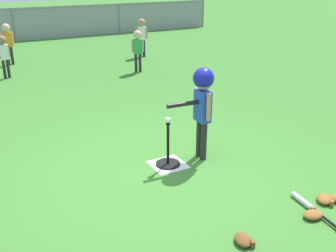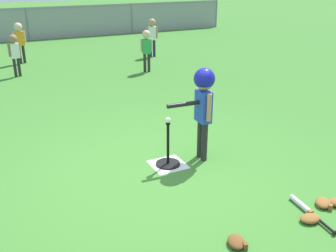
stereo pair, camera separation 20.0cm
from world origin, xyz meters
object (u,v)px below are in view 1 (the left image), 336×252
at_px(fielder_near_right, 138,46).
at_px(batter_child, 203,95).
at_px(spare_bat_silver, 307,205).
at_px(glove_tossed_aside, 313,214).
at_px(fielder_deep_right, 142,33).
at_px(glove_near_bats, 243,240).
at_px(fielder_near_left, 3,51).
at_px(baseball_on_tee, 168,120).
at_px(glove_by_plate, 325,199).
at_px(fielder_deep_left, 7,39).
at_px(batting_tee, 168,159).

bearing_deg(fielder_near_right, batter_child, -104.88).
relative_size(spare_bat_silver, glove_tossed_aside, 3.07).
relative_size(batter_child, fielder_deep_right, 1.15).
height_order(glove_near_bats, glove_tossed_aside, same).
distance_m(fielder_deep_right, glove_tossed_aside, 8.38).
bearing_deg(fielder_near_left, spare_bat_silver, -74.39).
height_order(baseball_on_tee, glove_near_bats, baseball_on_tee).
bearing_deg(glove_tossed_aside, spare_bat_silver, 59.79).
relative_size(fielder_deep_right, glove_by_plate, 4.07).
relative_size(fielder_deep_left, glove_by_plate, 4.04).
bearing_deg(fielder_deep_left, spare_bat_silver, -78.70).
distance_m(fielder_near_right, glove_near_bats, 6.80).
bearing_deg(fielder_deep_right, batter_child, -108.55).
relative_size(spare_bat_silver, glove_by_plate, 2.61).
bearing_deg(batter_child, spare_bat_silver, -77.45).
height_order(fielder_deep_left, fielder_deep_right, fielder_deep_right).
bearing_deg(baseball_on_tee, fielder_deep_right, 67.49).
relative_size(fielder_deep_right, glove_near_bats, 4.10).
bearing_deg(spare_bat_silver, fielder_near_right, 81.76).
xyz_separation_m(batting_tee, batter_child, (0.49, -0.03, 0.80)).
xyz_separation_m(fielder_deep_right, glove_tossed_aside, (-1.89, -8.13, -0.67)).
height_order(spare_bat_silver, glove_tossed_aside, glove_tossed_aside).
xyz_separation_m(baseball_on_tee, fielder_deep_right, (2.64, 6.37, 0.07)).
xyz_separation_m(baseball_on_tee, fielder_near_right, (1.76, 4.75, 0.03)).
relative_size(fielder_near_right, spare_bat_silver, 1.47).
bearing_deg(baseball_on_tee, batter_child, -3.21).
relative_size(batting_tee, fielder_deep_left, 0.54).
height_order(batter_child, fielder_deep_right, batter_child).
relative_size(fielder_deep_right, spare_bat_silver, 1.56).
distance_m(baseball_on_tee, glove_near_bats, 1.84).
xyz_separation_m(fielder_near_left, spare_bat_silver, (2.04, -7.31, -0.61)).
bearing_deg(fielder_deep_right, glove_near_bats, -108.96).
bearing_deg(batting_tee, glove_tossed_aside, -66.97).
relative_size(fielder_near_right, glove_near_bats, 3.86).
xyz_separation_m(fielder_near_left, glove_tossed_aside, (1.95, -7.47, -0.61)).
bearing_deg(glove_by_plate, baseball_on_tee, 123.93).
distance_m(baseball_on_tee, glove_by_plate, 2.04).
distance_m(baseball_on_tee, fielder_near_left, 5.83).
relative_size(fielder_near_right, fielder_deep_right, 0.94).
relative_size(fielder_deep_right, glove_tossed_aside, 4.79).
xyz_separation_m(batting_tee, glove_by_plate, (1.09, -1.62, -0.05)).
bearing_deg(baseball_on_tee, glove_near_bats, -94.78).
distance_m(fielder_near_left, fielder_deep_right, 3.90).
bearing_deg(glove_by_plate, spare_bat_silver, 176.26).
bearing_deg(fielder_deep_left, batting_tee, -82.78).
height_order(baseball_on_tee, spare_bat_silver, baseball_on_tee).
bearing_deg(fielder_near_left, fielder_deep_right, 9.80).
distance_m(batter_child, glove_by_plate, 1.90).
xyz_separation_m(fielder_near_right, fielder_deep_left, (-2.67, 2.40, 0.04)).
xyz_separation_m(batter_child, glove_by_plate, (0.60, -1.59, -0.86)).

